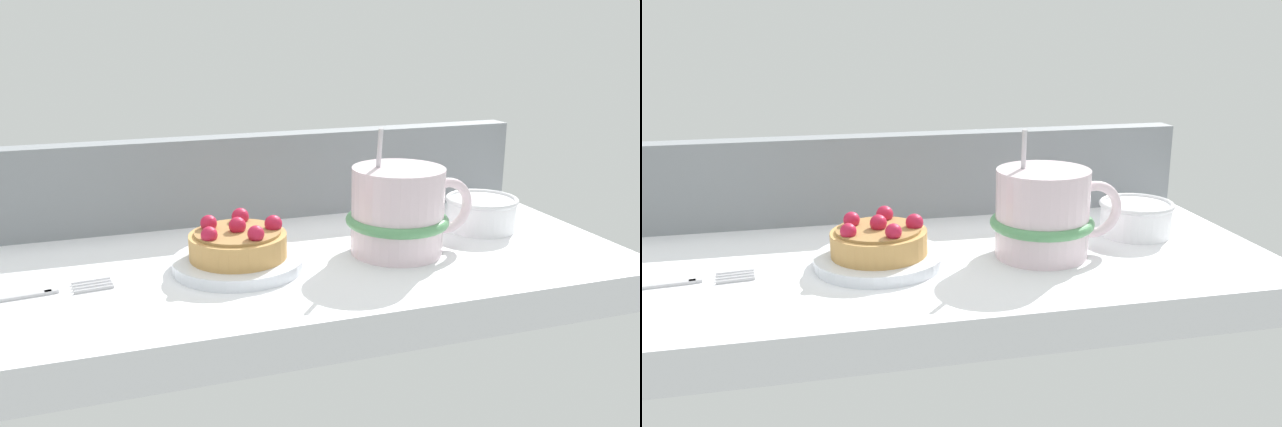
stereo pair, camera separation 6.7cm
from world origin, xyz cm
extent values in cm
cube|color=white|center=(0.00, 0.00, -1.97)|extent=(70.89, 32.53, 3.93)
cube|color=gray|center=(0.00, 14.65, 5.15)|extent=(69.47, 3.23, 10.30)
cylinder|color=silver|center=(-5.15, -1.79, 0.58)|extent=(12.96, 12.96, 1.16)
cylinder|color=silver|center=(-5.15, -1.79, 0.29)|extent=(7.13, 7.13, 0.58)
cylinder|color=tan|center=(-5.15, -1.79, 2.35)|extent=(9.55, 9.55, 2.37)
cylinder|color=#A37942|center=(-5.15, -1.79, 3.68)|extent=(8.40, 8.40, 0.30)
sphere|color=#B71938|center=(-5.15, -1.79, 4.37)|extent=(1.70, 1.70, 1.70)
sphere|color=#B71938|center=(-1.61, -2.01, 4.24)|extent=(1.77, 1.77, 1.77)
sphere|color=#B71938|center=(-4.16, 1.41, 4.30)|extent=(1.77, 1.77, 1.77)
sphere|color=#B71938|center=(-7.63, 0.37, 4.33)|extent=(1.65, 1.65, 1.65)
sphere|color=#B71938|center=(-8.18, -3.38, 4.22)|extent=(1.59, 1.59, 1.59)
sphere|color=#B71938|center=(-4.07, -4.87, 4.35)|extent=(1.60, 1.60, 1.60)
cylinder|color=silver|center=(11.51, -2.59, 4.54)|extent=(9.59, 9.59, 9.08)
torus|color=#569960|center=(11.51, -2.59, 3.53)|extent=(10.72, 10.72, 1.09)
torus|color=silver|center=(17.20, -2.59, 4.54)|extent=(6.11, 1.03, 6.11)
cylinder|color=#B7B7BC|center=(9.60, -1.87, 10.03)|extent=(1.12, 2.49, 6.58)
cube|color=#B7B7BC|center=(-22.37, -2.63, 0.30)|extent=(1.25, 0.69, 0.60)
cube|color=#B7B7BC|center=(-18.78, -3.34, 0.30)|extent=(3.51, 0.62, 0.60)
cube|color=#B7B7BC|center=(-18.86, -2.61, 0.30)|extent=(3.51, 0.62, 0.60)
cube|color=#B7B7BC|center=(-18.94, -1.88, 0.30)|extent=(3.51, 0.62, 0.60)
cube|color=#B7B7BC|center=(-19.02, -1.15, 0.30)|extent=(3.51, 0.62, 0.60)
cylinder|color=white|center=(24.29, 1.66, 1.77)|extent=(7.93, 7.93, 3.54)
torus|color=silver|center=(24.29, 1.66, 3.54)|extent=(8.37, 8.37, 0.60)
camera|label=1|loc=(-17.82, -63.24, 23.64)|focal=37.80mm
camera|label=2|loc=(-11.36, -65.10, 23.64)|focal=37.80mm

